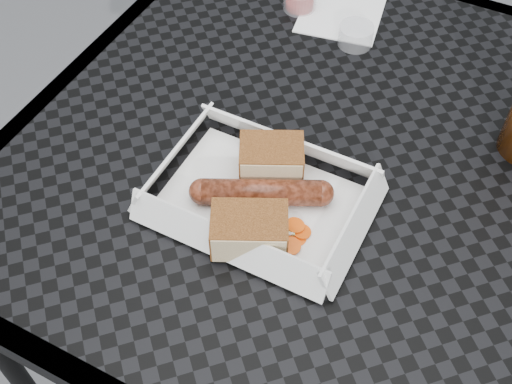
{
  "coord_description": "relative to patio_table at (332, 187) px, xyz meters",
  "views": [
    {
      "loc": [
        0.16,
        -0.53,
        1.34
      ],
      "look_at": [
        -0.05,
        -0.13,
        0.78
      ],
      "focal_mm": 45.0,
      "sensor_mm": 36.0,
      "label": 1
    }
  ],
  "objects": [
    {
      "name": "ground",
      "position": [
        0.0,
        0.0,
        -0.67
      ],
      "size": [
        60.0,
        60.0,
        0.0
      ],
      "primitive_type": "plane",
      "color": "#545457",
      "rests_on": "ground"
    },
    {
      "name": "patio_table",
      "position": [
        0.0,
        0.0,
        0.0
      ],
      "size": [
        0.8,
        0.8,
        0.74
      ],
      "color": "black",
      "rests_on": "ground"
    },
    {
      "name": "veg_garnish",
      "position": [
        0.0,
        -0.15,
        0.08
      ],
      "size": [
        0.03,
        0.03,
        0.0
      ],
      "color": "#F1520A",
      "rests_on": "food_tray"
    },
    {
      "name": "bread_far",
      "position": [
        -0.03,
        -0.18,
        0.1
      ],
      "size": [
        0.1,
        0.09,
        0.04
      ],
      "primitive_type": "cube",
      "rotation": [
        0.0,
        0.0,
        0.46
      ],
      "color": "brown",
      "rests_on": "food_tray"
    },
    {
      "name": "condiment_cup_sauce",
      "position": [
        -0.17,
        0.24,
        0.09
      ],
      "size": [
        0.05,
        0.05,
        0.03
      ],
      "primitive_type": "cylinder",
      "color": "maroon",
      "rests_on": "patio_table"
    },
    {
      "name": "napkin",
      "position": [
        -0.1,
        0.26,
        0.08
      ],
      "size": [
        0.14,
        0.14,
        0.0
      ],
      "primitive_type": "cube",
      "rotation": [
        0.0,
        0.0,
        0.18
      ],
      "color": "white",
      "rests_on": "patio_table"
    },
    {
      "name": "bratwurst",
      "position": [
        -0.05,
        -0.12,
        0.1
      ],
      "size": [
        0.15,
        0.09,
        0.03
      ],
      "rotation": [
        0.0,
        0.0,
        0.46
      ],
      "color": "maroon",
      "rests_on": "food_tray"
    },
    {
      "name": "bread_near",
      "position": [
        -0.06,
        -0.08,
        0.1
      ],
      "size": [
        0.09,
        0.08,
        0.05
      ],
      "primitive_type": "cube",
      "rotation": [
        0.0,
        0.0,
        0.46
      ],
      "color": "brown",
      "rests_on": "food_tray"
    },
    {
      "name": "condiment_cup_empty",
      "position": [
        -0.06,
        0.2,
        0.09
      ],
      "size": [
        0.05,
        0.05,
        0.03
      ],
      "primitive_type": "cylinder",
      "color": "silver",
      "rests_on": "patio_table"
    },
    {
      "name": "food_tray",
      "position": [
        -0.05,
        -0.12,
        0.08
      ],
      "size": [
        0.22,
        0.15,
        0.0
      ],
      "primitive_type": "cube",
      "color": "white",
      "rests_on": "patio_table"
    }
  ]
}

